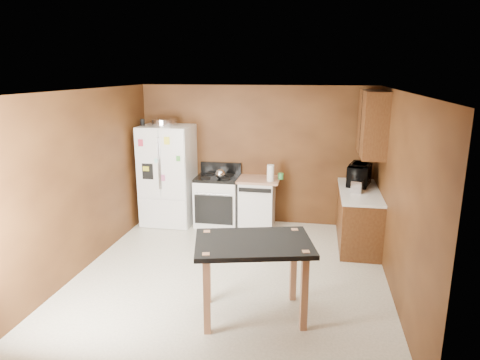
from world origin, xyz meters
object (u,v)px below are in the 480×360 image
(microwave, at_px, (359,175))
(gas_range, at_px, (218,200))
(roasting_pan, at_px, (164,122))
(kettle, at_px, (220,174))
(toaster, at_px, (357,186))
(island, at_px, (253,253))
(paper_towel, at_px, (271,173))
(green_canister, at_px, (281,176))
(pen_cup, at_px, (142,122))
(refrigerator, at_px, (168,175))
(dishwasher, at_px, (257,202))

(microwave, distance_m, gas_range, 2.52)
(roasting_pan, height_order, kettle, roasting_pan)
(microwave, bearing_deg, gas_range, 102.39)
(roasting_pan, relative_size, toaster, 1.71)
(kettle, relative_size, island, 0.12)
(paper_towel, height_order, green_canister, paper_towel)
(green_canister, bearing_deg, pen_cup, -175.88)
(refrigerator, distance_m, gas_range, 1.01)
(toaster, bearing_deg, refrigerator, -174.39)
(microwave, relative_size, dishwasher, 0.65)
(pen_cup, bearing_deg, roasting_pan, 17.55)
(kettle, bearing_deg, microwave, 0.45)
(kettle, xyz_separation_m, dishwasher, (0.64, 0.17, -0.53))
(gas_range, relative_size, dishwasher, 1.24)
(microwave, xyz_separation_m, gas_range, (-2.45, 0.13, -0.60))
(green_canister, relative_size, gas_range, 0.10)
(roasting_pan, height_order, microwave, roasting_pan)
(roasting_pan, relative_size, kettle, 2.58)
(green_canister, height_order, microwave, microwave)
(toaster, relative_size, gas_range, 0.24)
(refrigerator, relative_size, dishwasher, 2.02)
(pen_cup, height_order, paper_towel, pen_cup)
(refrigerator, bearing_deg, paper_towel, -1.30)
(roasting_pan, height_order, gas_range, roasting_pan)
(pen_cup, relative_size, refrigerator, 0.06)
(roasting_pan, distance_m, toaster, 3.50)
(paper_towel, xyz_separation_m, microwave, (1.48, -0.02, 0.03))
(toaster, xyz_separation_m, refrigerator, (-3.29, 0.50, -0.09))
(pen_cup, bearing_deg, green_canister, 4.12)
(kettle, distance_m, paper_towel, 0.88)
(kettle, distance_m, refrigerator, 1.00)
(green_canister, relative_size, dishwasher, 0.12)
(pen_cup, xyz_separation_m, dishwasher, (2.04, 0.14, -1.41))
(green_canister, bearing_deg, toaster, -26.53)
(paper_towel, height_order, toaster, paper_towel)
(microwave, relative_size, gas_range, 0.53)
(roasting_pan, height_order, refrigerator, roasting_pan)
(microwave, xyz_separation_m, refrigerator, (-3.36, 0.07, -0.16))
(paper_towel, distance_m, green_canister, 0.25)
(roasting_pan, xyz_separation_m, green_canister, (2.09, 0.06, -0.91))
(refrigerator, bearing_deg, pen_cup, -172.45)
(paper_towel, height_order, dishwasher, paper_towel)
(paper_towel, relative_size, island, 0.20)
(green_canister, distance_m, dishwasher, 0.64)
(green_canister, xyz_separation_m, island, (-0.04, -2.94, -0.17))
(green_canister, relative_size, microwave, 0.18)
(gas_range, bearing_deg, pen_cup, -175.02)
(roasting_pan, bearing_deg, toaster, -9.55)
(green_canister, distance_m, gas_range, 1.23)
(microwave, height_order, island, microwave)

